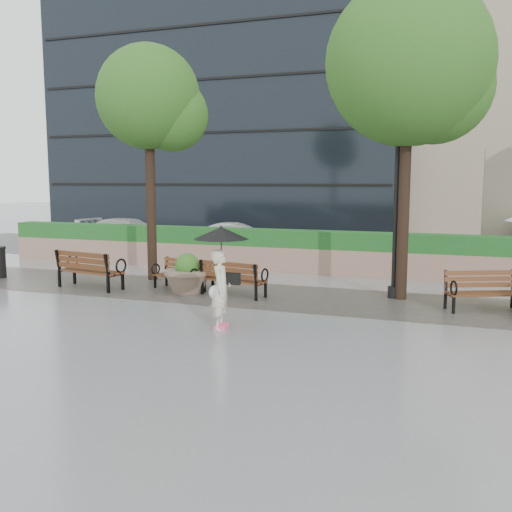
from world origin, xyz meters
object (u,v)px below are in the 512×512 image
(bench_2, at_px, (233,286))
(pedestrian, at_px, (221,267))
(lamppost, at_px, (396,222))
(car_right, at_px, (237,240))
(bench_3, at_px, (483,299))
(bench_0, at_px, (90,277))
(planter_left, at_px, (188,277))
(car_left, at_px, (130,234))
(bench_1, at_px, (179,281))

(bench_2, xyz_separation_m, pedestrian, (0.96, -3.02, 0.97))
(bench_2, bearing_deg, lamppost, -153.08)
(car_right, bearing_deg, bench_3, -141.22)
(bench_0, relative_size, lamppost, 0.47)
(bench_2, xyz_separation_m, planter_left, (-1.32, 0.03, 0.14))
(car_left, relative_size, pedestrian, 2.22)
(bench_0, distance_m, car_right, 7.85)
(bench_0, bearing_deg, pedestrian, 162.52)
(planter_left, xyz_separation_m, car_right, (-1.47, 7.35, 0.22))
(bench_3, distance_m, pedestrian, 6.14)
(car_right, bearing_deg, lamppost, -145.69)
(bench_2, xyz_separation_m, bench_3, (5.98, 0.37, -0.00))
(bench_1, bearing_deg, car_left, 147.78)
(bench_2, bearing_deg, car_left, -33.77)
(bench_0, height_order, pedestrian, pedestrian)
(bench_2, bearing_deg, car_right, -58.56)
(pedestrian, bearing_deg, bench_0, 50.61)
(pedestrian, bearing_deg, car_left, 27.87)
(planter_left, height_order, car_left, car_left)
(planter_left, xyz_separation_m, car_left, (-6.59, 7.74, 0.25))
(bench_0, xyz_separation_m, bench_3, (10.06, 0.73, -0.04))
(car_left, bearing_deg, planter_left, -138.38)
(bench_1, relative_size, pedestrian, 0.80)
(bench_2, relative_size, car_left, 0.40)
(bench_1, height_order, lamppost, lamppost)
(bench_3, height_order, lamppost, lamppost)
(bench_2, distance_m, pedestrian, 3.31)
(lamppost, xyz_separation_m, car_left, (-11.80, 6.65, -1.26))
(bench_3, distance_m, planter_left, 7.30)
(bench_0, distance_m, lamppost, 8.27)
(bench_1, height_order, car_right, car_right)
(lamppost, bearing_deg, car_left, 150.60)
(bench_3, distance_m, lamppost, 2.76)
(bench_0, xyz_separation_m, planter_left, (2.76, 0.39, 0.10))
(bench_0, height_order, bench_2, bench_0)
(lamppost, relative_size, car_left, 0.96)
(car_left, relative_size, car_right, 1.18)
(planter_left, distance_m, car_right, 7.50)
(planter_left, bearing_deg, car_left, 130.40)
(lamppost, distance_m, car_left, 13.60)
(bench_0, bearing_deg, car_right, -89.08)
(bench_3, distance_m, car_right, 11.23)
(bench_2, distance_m, lamppost, 4.38)
(pedestrian, bearing_deg, lamppost, -46.81)
(bench_1, xyz_separation_m, bench_2, (1.68, -0.27, 0.03))
(planter_left, bearing_deg, bench_1, 147.37)
(lamppost, bearing_deg, planter_left, -168.15)
(bench_1, height_order, bench_3, bench_3)
(lamppost, xyz_separation_m, pedestrian, (-2.94, -4.15, -0.68))
(bench_2, distance_m, bench_3, 5.99)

